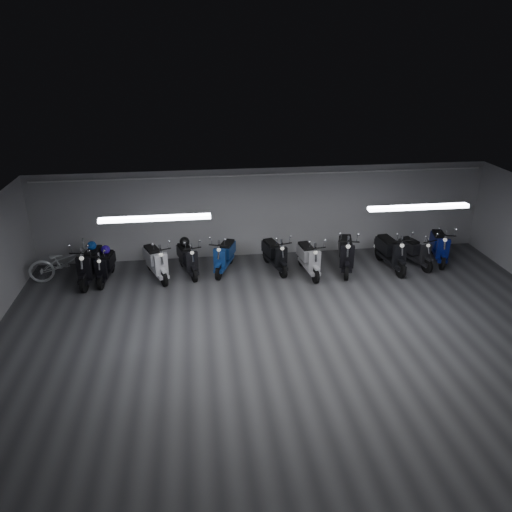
{
  "coord_description": "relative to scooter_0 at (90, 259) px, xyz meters",
  "views": [
    {
      "loc": [
        -2.1,
        -9.05,
        6.21
      ],
      "look_at": [
        -0.6,
        2.5,
        1.05
      ],
      "focal_mm": 33.75,
      "sensor_mm": 36.0,
      "label": 1
    }
  ],
  "objects": [
    {
      "name": "helmet_0",
      "position": [
        0.04,
        0.26,
        0.29
      ],
      "size": [
        0.25,
        0.25,
        0.25
      ],
      "primitive_type": "sphere",
      "color": "#0E3E9E",
      "rests_on": "scooter_0"
    },
    {
      "name": "scooter_2",
      "position": [
        1.8,
        0.01,
        -0.03
      ],
      "size": [
        1.24,
        1.9,
        1.35
      ],
      "primitive_type": null,
      "rotation": [
        0.0,
        0.0,
        0.38
      ],
      "color": "silver",
      "rests_on": "floor"
    },
    {
      "name": "scooter_1",
      "position": [
        0.38,
        0.02,
        -0.11
      ],
      "size": [
        0.71,
        1.64,
        1.18
      ],
      "primitive_type": null,
      "rotation": [
        0.0,
        0.0,
        -0.11
      ],
      "color": "black",
      "rests_on": "floor"
    },
    {
      "name": "ceiling",
      "position": [
        5.12,
        -3.68,
        2.1
      ],
      "size": [
        14.0,
        10.0,
        0.01
      ],
      "primitive_type": "cube",
      "color": "gray",
      "rests_on": "ground"
    },
    {
      "name": "conduit",
      "position": [
        5.12,
        1.24,
        1.92
      ],
      "size": [
        13.6,
        0.05,
        0.05
      ],
      "primitive_type": "cylinder",
      "rotation": [
        0.0,
        1.57,
        0.0
      ],
      "color": "white",
      "rests_on": "back_wall"
    },
    {
      "name": "scooter_3",
      "position": [
        2.69,
        0.16,
        -0.07
      ],
      "size": [
        1.03,
        1.78,
        1.26
      ],
      "primitive_type": null,
      "rotation": [
        0.0,
        0.0,
        0.29
      ],
      "color": "black",
      "rests_on": "floor"
    },
    {
      "name": "fluor_strip_right",
      "position": [
        8.12,
        -2.68,
        2.04
      ],
      "size": [
        2.4,
        0.18,
        0.08
      ],
      "primitive_type": "cube",
      "color": "white",
      "rests_on": "ceiling"
    },
    {
      "name": "front_wall",
      "position": [
        5.12,
        -8.68,
        0.7
      ],
      "size": [
        14.0,
        0.01,
        2.8
      ],
      "primitive_type": "cube",
      "color": "#9B9B9E",
      "rests_on": "ground"
    },
    {
      "name": "fluor_strip_left",
      "position": [
        2.12,
        -2.68,
        2.04
      ],
      "size": [
        2.4,
        0.18,
        0.08
      ],
      "primitive_type": "cube",
      "color": "white",
      "rests_on": "ceiling"
    },
    {
      "name": "scooter_4",
      "position": [
        3.77,
        0.21,
        -0.05
      ],
      "size": [
        1.17,
        1.85,
        1.3
      ],
      "primitive_type": null,
      "rotation": [
        0.0,
        0.0,
        -0.37
      ],
      "color": "navy",
      "rests_on": "floor"
    },
    {
      "name": "scooter_8",
      "position": [
        8.69,
        -0.25,
        -0.0
      ],
      "size": [
        0.83,
        1.95,
        1.41
      ],
      "primitive_type": null,
      "rotation": [
        0.0,
        0.0,
        0.11
      ],
      "color": "black",
      "rests_on": "floor"
    },
    {
      "name": "bicycle",
      "position": [
        -0.74,
        0.29,
        -0.06
      ],
      "size": [
        2.1,
        1.15,
        1.29
      ],
      "primitive_type": "imported",
      "rotation": [
        0.0,
        0.0,
        1.81
      ],
      "color": "silver",
      "rests_on": "floor"
    },
    {
      "name": "scooter_9",
      "position": [
        9.51,
        -0.14,
        -0.09
      ],
      "size": [
        1.01,
        1.73,
        1.22
      ],
      "primitive_type": null,
      "rotation": [
        0.0,
        0.0,
        0.3
      ],
      "color": "black",
      "rests_on": "floor"
    },
    {
      "name": "back_wall",
      "position": [
        5.12,
        1.33,
        0.7
      ],
      "size": [
        14.0,
        0.01,
        2.8
      ],
      "primitive_type": "cube",
      "color": "#9B9B9E",
      "rests_on": "ground"
    },
    {
      "name": "scooter_10",
      "position": [
        10.37,
        0.06,
        -0.03
      ],
      "size": [
        1.07,
        1.91,
        1.35
      ],
      "primitive_type": null,
      "rotation": [
        0.0,
        0.0,
        -0.27
      ],
      "color": "navy",
      "rests_on": "floor"
    },
    {
      "name": "scooter_5",
      "position": [
        5.25,
        0.11,
        -0.06
      ],
      "size": [
        1.0,
        1.82,
        1.29
      ],
      "primitive_type": null,
      "rotation": [
        0.0,
        0.0,
        0.26
      ],
      "color": "black",
      "rests_on": "floor"
    },
    {
      "name": "helmet_1",
      "position": [
        0.41,
        0.24,
        0.16
      ],
      "size": [
        0.26,
        0.26,
        0.26
      ],
      "primitive_type": "sphere",
      "color": "#260D99",
      "rests_on": "scooter_1"
    },
    {
      "name": "scooter_7",
      "position": [
        7.32,
        -0.19,
        0.02
      ],
      "size": [
        1.09,
        2.05,
        1.45
      ],
      "primitive_type": null,
      "rotation": [
        0.0,
        0.0,
        -0.24
      ],
      "color": "black",
      "rests_on": "floor"
    },
    {
      "name": "scooter_0",
      "position": [
        0.0,
        0.0,
        0.0
      ],
      "size": [
        0.93,
        1.97,
        1.41
      ],
      "primitive_type": null,
      "rotation": [
        0.0,
        0.0,
        -0.16
      ],
      "color": "black",
      "rests_on": "floor"
    },
    {
      "name": "scooter_6",
      "position": [
        6.18,
        -0.3,
        -0.05
      ],
      "size": [
        0.79,
        1.81,
        1.31
      ],
      "primitive_type": null,
      "rotation": [
        0.0,
        0.0,
        0.12
      ],
      "color": "#B5B5B9",
      "rests_on": "floor"
    },
    {
      "name": "floor",
      "position": [
        5.12,
        -3.68,
        -0.71
      ],
      "size": [
        14.0,
        10.0,
        0.01
      ],
      "primitive_type": "cube",
      "color": "#393A3C",
      "rests_on": "ground"
    },
    {
      "name": "helmet_2",
      "position": [
        2.63,
        0.38,
        0.22
      ],
      "size": [
        0.29,
        0.29,
        0.29
      ],
      "primitive_type": "sphere",
      "color": "black",
      "rests_on": "scooter_3"
    }
  ]
}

